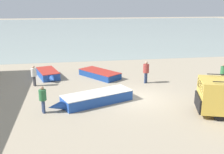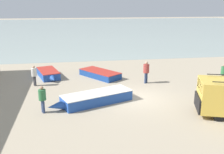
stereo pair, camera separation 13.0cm
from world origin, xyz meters
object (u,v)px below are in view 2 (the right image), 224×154
at_px(fishing_rowboat_0, 48,74).
at_px(fishing_rowboat_2, 99,74).
at_px(fisherman_0, 42,97).
at_px(fisherman_3, 34,74).
at_px(fishing_rowboat_1, 94,98).
at_px(fisherman_1, 224,72).
at_px(fisherman_2, 146,70).

distance_m(fishing_rowboat_0, fishing_rowboat_2, 4.32).
xyz_separation_m(fisherman_0, fisherman_3, (-1.09, 5.40, -0.01)).
xyz_separation_m(fishing_rowboat_1, fisherman_3, (-4.16, 4.38, 0.62)).
height_order(fisherman_0, fisherman_1, fisherman_0).
distance_m(fishing_rowboat_1, fisherman_1, 10.70).
bearing_deg(fisherman_3, fisherman_2, 141.04).
height_order(fishing_rowboat_1, fisherman_1, fisherman_1).
distance_m(fisherman_0, fisherman_3, 5.51).
xyz_separation_m(fishing_rowboat_1, fishing_rowboat_2, (1.01, 6.14, -0.06)).
xyz_separation_m(fisherman_2, fisherman_3, (-8.64, 0.69, -0.10)).
bearing_deg(fisherman_0, fishing_rowboat_2, 35.35).
height_order(fisherman_1, fisherman_3, fisherman_1).
bearing_deg(fisherman_1, fisherman_2, 163.33).
xyz_separation_m(fisherman_0, fisherman_2, (7.56, 4.71, 0.09)).
height_order(fishing_rowboat_0, fishing_rowboat_1, fishing_rowboat_1).
relative_size(fishing_rowboat_0, fisherman_2, 2.18).
bearing_deg(fishing_rowboat_1, fishing_rowboat_0, -84.78).
relative_size(fishing_rowboat_0, fishing_rowboat_1, 0.70).
relative_size(fisherman_1, fisherman_2, 0.91).
xyz_separation_m(fishing_rowboat_1, fisherman_2, (4.49, 3.69, 0.72)).
bearing_deg(fisherman_2, fisherman_0, 80.06).
xyz_separation_m(fishing_rowboat_2, fisherman_1, (9.38, -3.65, 0.68)).
bearing_deg(fishing_rowboat_1, fisherman_1, 172.36).
distance_m(fishing_rowboat_0, fisherman_3, 2.50).
bearing_deg(fishing_rowboat_0, fishing_rowboat_2, 67.29).
relative_size(fishing_rowboat_1, fisherman_0, 3.39).
bearing_deg(fishing_rowboat_1, fisherman_2, -161.67).
relative_size(fishing_rowboat_1, fisherman_2, 3.11).
bearing_deg(fisherman_0, fisherman_3, 76.42).
relative_size(fishing_rowboat_2, fisherman_1, 2.68).
bearing_deg(fisherman_2, fishing_rowboat_0, 27.37).
xyz_separation_m(fishing_rowboat_2, fisherman_2, (3.48, -2.44, 0.78)).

